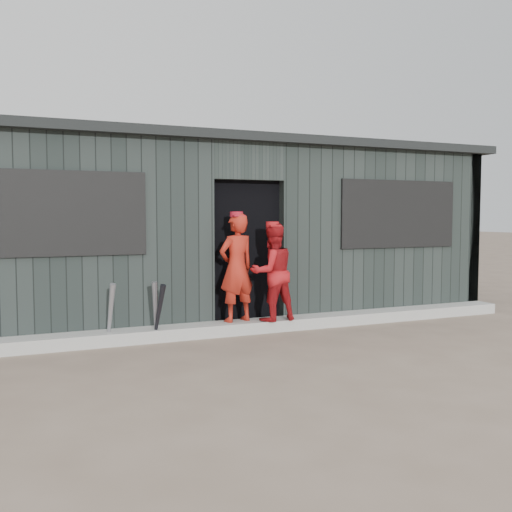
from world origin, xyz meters
name	(u,v)px	position (x,y,z in m)	size (l,w,h in m)	color
ground	(325,365)	(0.00, 0.00, 0.00)	(80.00, 80.00, 0.00)	#6F5B4C
curb	(255,326)	(0.00, 1.82, 0.07)	(8.00, 0.36, 0.15)	#9A9A95
bat_left	(110,314)	(-1.88, 1.73, 0.38)	(0.07, 0.07, 0.77)	gray
bat_mid	(155,312)	(-1.35, 1.72, 0.37)	(0.07, 0.07, 0.74)	slate
bat_right	(159,313)	(-1.33, 1.65, 0.36)	(0.07, 0.07, 0.75)	black
player_red_left	(237,268)	(-0.25, 1.86, 0.85)	(0.51, 0.34, 1.40)	#A62114
player_red_right	(272,272)	(0.20, 1.73, 0.79)	(0.62, 0.48, 1.27)	#A61418
player_grey_back	(265,284)	(0.37, 2.33, 0.56)	(0.55, 0.36, 1.12)	#B8B8B8
dugout	(213,231)	(0.00, 3.50, 1.29)	(8.30, 3.30, 2.62)	black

